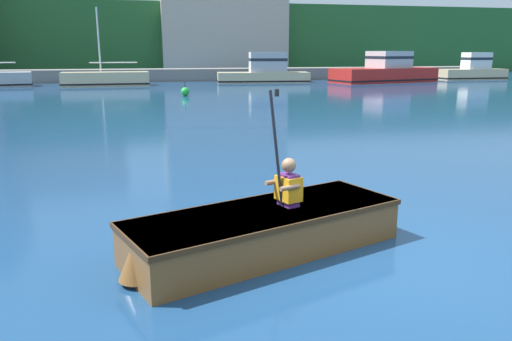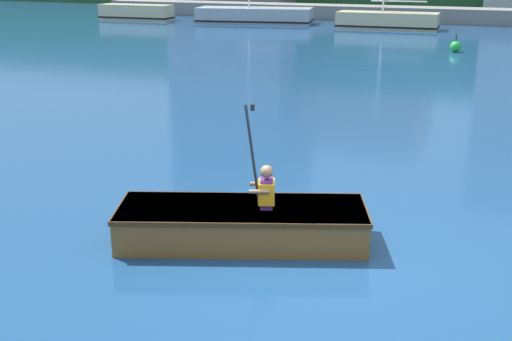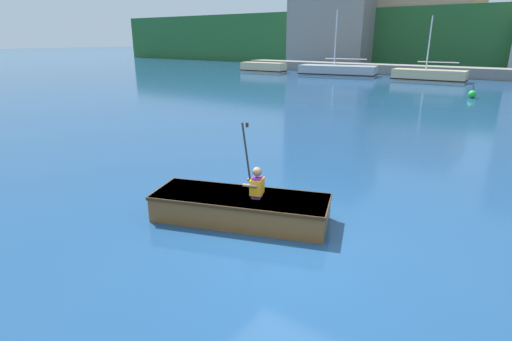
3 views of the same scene
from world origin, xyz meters
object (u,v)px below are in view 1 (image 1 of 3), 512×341
at_px(moored_boat_dock_west_inner, 106,79).
at_px(moored_boat_dock_center_far, 265,72).
at_px(moored_boat_dock_east_end, 385,71).
at_px(rowboat_foreground, 262,229).
at_px(moored_boat_dock_center_near, 473,70).
at_px(person_paddler, 288,184).
at_px(channel_buoy, 185,92).

distance_m(moored_boat_dock_west_inner, moored_boat_dock_center_far, 11.07).
distance_m(moored_boat_dock_east_end, rowboat_foreground, 33.53).
bearing_deg(moored_boat_dock_center_near, rowboat_foreground, -128.96).
relative_size(person_paddler, channel_buoy, 1.90).
bearing_deg(moored_boat_dock_center_near, moored_boat_dock_west_inner, -177.81).
bearing_deg(moored_boat_dock_center_near, moored_boat_dock_east_end, -172.70).
relative_size(moored_boat_dock_east_end, rowboat_foreground, 2.46).
height_order(moored_boat_dock_center_far, person_paddler, moored_boat_dock_center_far).
relative_size(moored_boat_dock_center_far, channel_buoy, 9.39).
bearing_deg(rowboat_foreground, moored_boat_dock_east_end, 60.82).
bearing_deg(moored_boat_dock_west_inner, rowboat_foreground, -83.02).
height_order(moored_boat_dock_east_end, channel_buoy, moored_boat_dock_east_end).
xyz_separation_m(moored_boat_dock_west_inner, rowboat_foreground, (3.58, -29.25, -0.15)).
bearing_deg(moored_boat_dock_center_far, person_paddler, -103.22).
relative_size(moored_boat_dock_center_far, rowboat_foreground, 1.96).
relative_size(moored_boat_dock_west_inner, channel_buoy, 7.78).
bearing_deg(person_paddler, moored_boat_dock_center_far, 76.78).
height_order(moored_boat_dock_center_near, channel_buoy, moored_boat_dock_center_near).
distance_m(moored_boat_dock_center_near, moored_boat_dock_center_far, 17.09).
bearing_deg(moored_boat_dock_west_inner, moored_boat_dock_east_end, 0.07).
bearing_deg(moored_boat_dock_center_far, moored_boat_dock_west_inner, -174.42).
bearing_deg(channel_buoy, rowboat_foreground, -92.40).
bearing_deg(moored_boat_dock_west_inner, moored_boat_dock_center_far, 5.58).
bearing_deg(channel_buoy, moored_boat_dock_east_end, 29.03).
distance_m(moored_boat_dock_center_near, rowboat_foreground, 39.00).
distance_m(moored_boat_dock_center_far, channel_buoy, 11.68).
height_order(moored_boat_dock_center_near, moored_boat_dock_center_far, moored_boat_dock_center_far).
xyz_separation_m(moored_boat_dock_west_inner, moored_boat_dock_center_near, (28.11, 1.07, 0.30)).
bearing_deg(channel_buoy, moored_boat_dock_center_near, 22.17).
xyz_separation_m(moored_boat_dock_west_inner, moored_boat_dock_center_far, (11.02, 1.08, 0.34)).
height_order(person_paddler, channel_buoy, person_paddler).
distance_m(moored_boat_dock_west_inner, person_paddler, 29.39).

